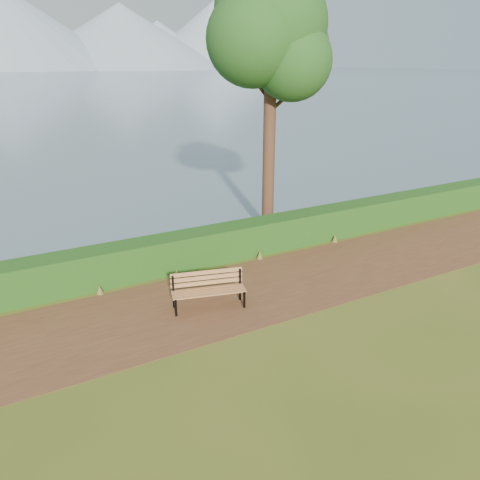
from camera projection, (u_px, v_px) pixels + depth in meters
ground at (247, 299)px, 11.79m from camera, size 140.00×140.00×0.00m
path at (242, 294)px, 12.04m from camera, size 40.00×3.40×0.01m
hedge at (204, 247)px, 13.74m from camera, size 32.00×0.85×1.00m
bench at (208, 287)px, 11.26m from camera, size 1.83×0.95×0.88m
tree at (272, 33)px, 14.21m from camera, size 4.38×3.59×8.62m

